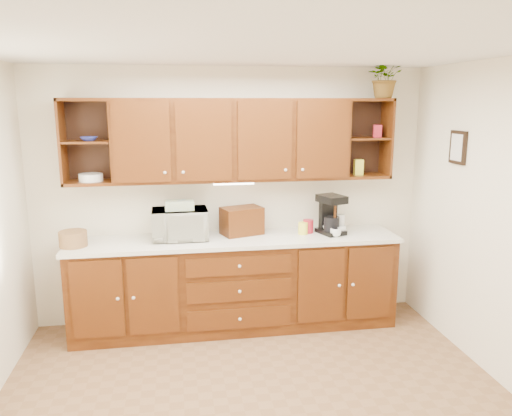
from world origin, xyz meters
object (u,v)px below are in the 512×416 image
object	(u,v)px
bread_box	(242,221)
potted_plant	(385,77)
microwave	(180,224)
coffee_maker	(330,215)

from	to	relation	value
bread_box	potted_plant	world-z (taller)	potted_plant
bread_box	potted_plant	distance (m)	2.01
microwave	coffee_maker	size ratio (longest dim) A/B	1.35
potted_plant	bread_box	bearing A→B (deg)	178.53
coffee_maker	potted_plant	xyz separation A→B (m)	(0.54, 0.06, 1.36)
microwave	potted_plant	xyz separation A→B (m)	(2.05, 0.04, 1.40)
microwave	bread_box	size ratio (longest dim) A/B	1.35
bread_box	coffee_maker	size ratio (longest dim) A/B	1.00
coffee_maker	potted_plant	world-z (taller)	potted_plant
microwave	coffee_maker	xyz separation A→B (m)	(1.52, -0.02, 0.04)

